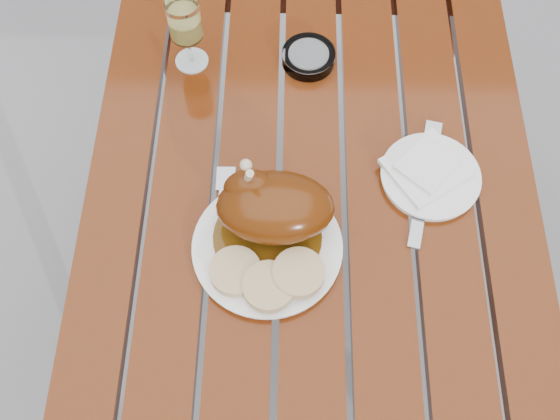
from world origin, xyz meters
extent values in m
plane|color=slate|center=(0.00, 0.00, 0.00)|extent=(60.00, 60.00, 0.00)
cube|color=#6A2A0C|center=(0.00, 0.00, 0.38)|extent=(0.80, 1.20, 0.75)
cylinder|color=white|center=(-0.07, -0.12, 0.76)|extent=(0.29, 0.29, 0.02)
cylinder|color=#543209|center=(-0.07, -0.11, 0.77)|extent=(0.18, 0.18, 0.00)
ellipsoid|color=#632707|center=(-0.06, -0.08, 0.82)|extent=(0.19, 0.13, 0.10)
ellipsoid|color=#632707|center=(-0.10, -0.05, 0.83)|extent=(0.09, 0.06, 0.08)
cylinder|color=#C6B28C|center=(-0.11, -0.05, 0.85)|extent=(0.03, 0.04, 0.10)
cylinder|color=tan|center=(-0.12, -0.17, 0.78)|extent=(0.08, 0.08, 0.02)
cylinder|color=tan|center=(-0.07, -0.20, 0.78)|extent=(0.08, 0.08, 0.02)
cylinder|color=tan|center=(-0.02, -0.18, 0.78)|extent=(0.08, 0.08, 0.02)
cylinder|color=#C6BC5A|center=(-0.24, 0.28, 0.83)|extent=(0.07, 0.07, 0.15)
cylinder|color=white|center=(0.21, 0.02, 0.76)|extent=(0.23, 0.23, 0.01)
cube|color=white|center=(0.20, 0.03, 0.77)|extent=(0.17, 0.17, 0.01)
cylinder|color=#B2B7BC|center=(-0.01, 0.28, 0.76)|extent=(0.12, 0.12, 0.03)
cube|color=gray|center=(-0.15, -0.07, 0.75)|extent=(0.02, 0.17, 0.01)
cube|color=gray|center=(0.20, -0.01, 0.75)|extent=(0.07, 0.22, 0.01)
camera|label=1|loc=(-0.04, -0.54, 1.72)|focal=40.00mm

